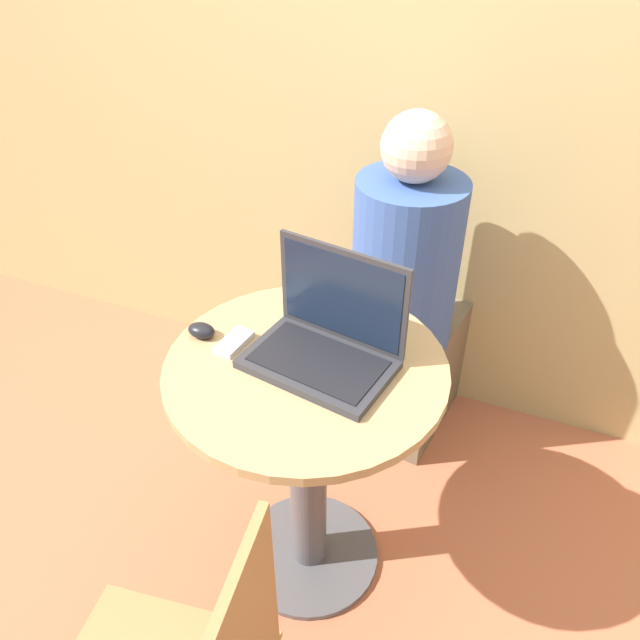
% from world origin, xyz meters
% --- Properties ---
extents(ground_plane, '(12.00, 12.00, 0.00)m').
position_xyz_m(ground_plane, '(0.00, 0.00, 0.00)').
color(ground_plane, '#B26042').
extents(back_wall, '(7.00, 0.05, 2.60)m').
position_xyz_m(back_wall, '(0.00, 0.91, 1.30)').
color(back_wall, tan).
rests_on(back_wall, ground_plane).
extents(round_table, '(0.68, 0.68, 0.78)m').
position_xyz_m(round_table, '(0.00, 0.00, 0.52)').
color(round_table, '#4C4C51').
rests_on(round_table, ground_plane).
extents(laptop, '(0.37, 0.27, 0.27)m').
position_xyz_m(laptop, '(0.04, 0.04, 0.84)').
color(laptop, '#2D2D33').
rests_on(laptop, round_table).
extents(cell_phone, '(0.06, 0.11, 0.02)m').
position_xyz_m(cell_phone, '(-0.19, -0.00, 0.79)').
color(cell_phone, silver).
rests_on(cell_phone, round_table).
extents(computer_mouse, '(0.07, 0.05, 0.04)m').
position_xyz_m(computer_mouse, '(-0.28, -0.00, 0.80)').
color(computer_mouse, black).
rests_on(computer_mouse, round_table).
extents(person_seated, '(0.37, 0.53, 1.20)m').
position_xyz_m(person_seated, '(0.08, 0.66, 0.50)').
color(person_seated, brown).
rests_on(person_seated, ground_plane).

